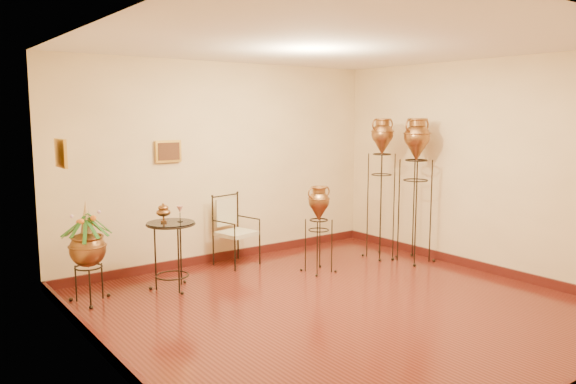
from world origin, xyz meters
TOP-DOWN VIEW (x-y plane):
  - ground at (0.00, 0.00)m, footprint 5.00×5.00m
  - room_shell at (-0.01, 0.01)m, footprint 5.02×5.02m
  - amphora_tall at (1.90, 1.27)m, footprint 0.42×0.42m
  - amphora_mid at (2.12, 0.82)m, footprint 0.59×0.59m
  - amphora_short at (0.68, 1.20)m, footprint 0.44×0.44m
  - planter_urn at (-2.15, 1.78)m, footprint 0.78×0.78m
  - armchair at (-0.01, 2.15)m, footprint 0.64×0.61m
  - side_table at (-1.21, 1.67)m, footprint 0.71×0.71m

SIDE VIEW (x-z plane):
  - ground at x=0.00m, z-range 0.00..0.00m
  - side_table at x=-1.21m, z-range -0.09..0.94m
  - armchair at x=-0.01m, z-range 0.00..0.98m
  - amphora_short at x=0.68m, z-range 0.00..1.17m
  - planter_urn at x=-2.15m, z-range 0.07..1.25m
  - amphora_mid at x=2.12m, z-range 0.01..2.07m
  - amphora_tall at x=1.90m, z-range 0.02..2.07m
  - room_shell at x=-0.01m, z-range 0.33..3.14m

